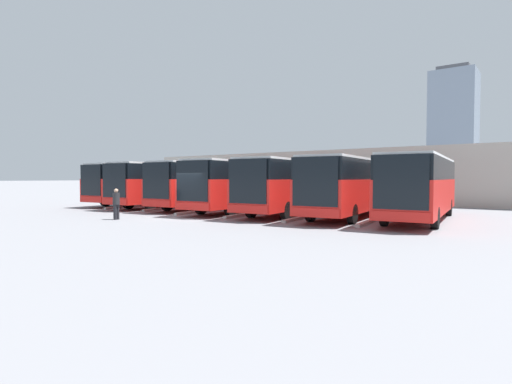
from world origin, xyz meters
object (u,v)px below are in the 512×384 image
at_px(pedestrian, 116,203).
at_px(bus_3, 246,184).
at_px(bus_1, 352,185).
at_px(bus_5, 173,183).
at_px(bus_6, 148,182).
at_px(bus_4, 211,183).
at_px(bus_0, 421,185).
at_px(bus_2, 295,184).

bearing_deg(pedestrian, bus_3, 146.74).
relative_size(bus_1, pedestrian, 7.00).
xyz_separation_m(bus_1, pedestrian, (9.61, 8.79, -0.96)).
bearing_deg(bus_1, pedestrian, 36.76).
distance_m(bus_5, bus_6, 3.68).
bearing_deg(bus_3, bus_4, -14.12).
bearing_deg(bus_0, bus_6, -5.50).
bearing_deg(bus_0, bus_4, -4.79).
distance_m(bus_1, pedestrian, 13.06).
bearing_deg(bus_1, bus_2, -2.85).
xyz_separation_m(bus_2, bus_3, (3.64, 0.21, 0.00)).
bearing_deg(bus_4, bus_6, -6.93).
bearing_deg(pedestrian, bus_5, -167.62).
bearing_deg(bus_1, bus_4, -6.45).
relative_size(bus_1, bus_6, 1.00).
relative_size(bus_0, bus_4, 1.00).
xyz_separation_m(bus_3, bus_6, (10.92, -0.70, 0.00)).
xyz_separation_m(bus_2, bus_6, (14.56, -0.48, 0.00)).
xyz_separation_m(bus_5, pedestrian, (-4.95, 8.53, -0.96)).
bearing_deg(bus_5, pedestrian, 114.44).
distance_m(bus_3, bus_4, 3.68).
height_order(bus_1, bus_3, same).
distance_m(bus_3, bus_6, 10.94).
bearing_deg(bus_6, bus_1, 173.36).
distance_m(bus_2, bus_3, 3.65).
relative_size(bus_1, bus_4, 1.00).
distance_m(bus_0, bus_6, 21.84).
bearing_deg(bus_0, bus_1, 0.16).
bearing_deg(bus_0, bus_5, -3.70).
bearing_deg(bus_3, bus_0, 178.34).
relative_size(bus_4, bus_6, 1.00).
bearing_deg(bus_3, bus_6, -9.34).
relative_size(bus_0, bus_3, 1.00).
bearing_deg(pedestrian, bus_2, 127.51).
height_order(bus_5, bus_6, same).
xyz_separation_m(bus_0, bus_4, (14.56, 0.23, 0.00)).
relative_size(bus_3, pedestrian, 7.00).
xyz_separation_m(bus_0, bus_6, (21.84, 0.07, 0.00)).
bearing_deg(bus_5, bus_2, 174.72).
relative_size(bus_2, bus_3, 1.00).
xyz_separation_m(bus_4, bus_5, (3.64, 0.40, 0.00)).
bearing_deg(bus_6, bus_4, 173.07).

